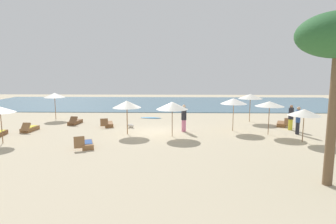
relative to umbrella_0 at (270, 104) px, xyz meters
The scene contains 20 objects.
ground_plane 7.72m from the umbrella_0, behind, with size 60.00×60.00×0.00m, color #BCAD8E.
ocean_water 19.15m from the umbrella_0, 112.93° to the left, with size 48.00×16.00×0.06m, color #476B7F.
umbrella_0 is the anchor object (origin of this frame).
umbrella_1 16.75m from the umbrella_0, behind, with size 1.72×1.72×2.19m.
umbrella_2 2.44m from the umbrella_0, 54.07° to the right, with size 1.88×1.88×2.01m.
umbrella_3 2.43m from the umbrella_0, 152.46° to the left, with size 1.85×1.85×2.34m.
umbrella_4 6.49m from the umbrella_0, behind, with size 2.05×2.05×2.28m.
umbrella_5 17.73m from the umbrella_0, 161.37° to the left, with size 1.78×1.78×2.32m.
umbrella_6 4.82m from the umbrella_0, 90.24° to the left, with size 1.97×1.97×2.33m.
umbrella_7 9.49m from the umbrella_0, behind, with size 1.90×1.90×2.28m.
lounger_1 11.91m from the umbrella_0, 162.92° to the right, with size 1.10×1.74×0.74m.
lounger_2 11.86m from the umbrella_0, 167.22° to the left, with size 1.01×1.79×0.67m.
lounger_3 4.10m from the umbrella_0, 55.95° to the left, with size 1.19×1.79×0.68m.
lounger_4 14.82m from the umbrella_0, 166.60° to the left, with size 0.81×1.75×0.70m.
lounger_5 16.73m from the umbrella_0, behind, with size 0.75×1.73×0.70m.
person_0 5.82m from the umbrella_0, behind, with size 0.46×0.46×1.91m.
person_1 2.83m from the umbrella_0, 36.53° to the left, with size 0.42×0.42×1.83m.
person_2 2.29m from the umbrella_0, ahead, with size 0.41×0.41×1.88m.
dog 10.03m from the umbrella_0, 167.79° to the left, with size 0.61×0.56×0.30m.
surfboard 10.76m from the umbrella_0, 143.12° to the left, with size 1.96×0.74×0.07m.
Camera 1 is at (1.13, -19.51, 4.34)m, focal length 30.59 mm.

